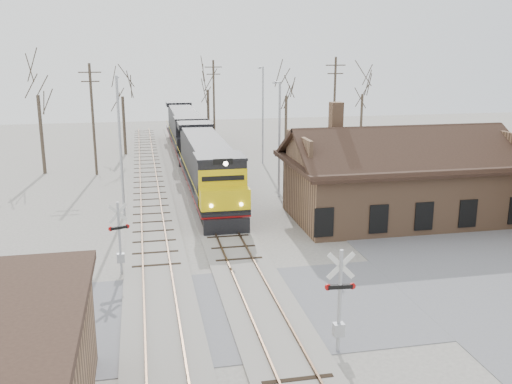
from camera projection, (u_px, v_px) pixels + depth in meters
ground at (262, 308)px, 25.76m from camera, size 140.00×140.00×0.00m
road at (262, 308)px, 25.76m from camera, size 60.00×9.00×0.03m
track_main at (217, 215)px, 39.99m from camera, size 3.40×90.00×0.24m
track_siding at (152, 218)px, 39.12m from camera, size 3.40×90.00×0.24m
depot at (397, 184)px, 38.90m from camera, size 15.20×9.31×7.90m
locomotive_lead at (207, 166)px, 44.49m from camera, size 3.15×21.11×4.69m
locomotive_trailing at (185, 129)px, 64.80m from camera, size 3.15×21.11×4.44m
crossbuck_near at (339, 305)px, 21.61m from camera, size 1.19×0.31×4.18m
crossbuck_far at (120, 240)px, 29.27m from camera, size 1.07×0.43×3.87m
streetlight_a at (120, 139)px, 38.88m from camera, size 0.25×2.04×9.66m
streetlight_b at (279, 133)px, 44.01m from camera, size 0.25×2.04×8.98m
streetlight_c at (263, 111)px, 56.73m from camera, size 0.25×2.04×9.67m
utility_pole_a at (93, 118)px, 51.65m from camera, size 2.00×0.24×10.13m
utility_pole_b at (214, 102)px, 66.27m from camera, size 2.00×0.24×10.10m
utility_pole_c at (334, 109)px, 56.36m from camera, size 2.00×0.24×10.60m
tree_a at (37, 82)px, 51.34m from camera, size 4.85×4.85×11.89m
tree_b at (122, 87)px, 61.33m from camera, size 4.22×4.22×10.35m
tree_c at (208, 81)px, 70.61m from camera, size 4.26×4.26×10.44m
tree_d at (286, 87)px, 64.14m from camera, size 4.13×4.13×10.11m
tree_e at (363, 85)px, 66.52m from camera, size 4.11×4.11×10.08m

